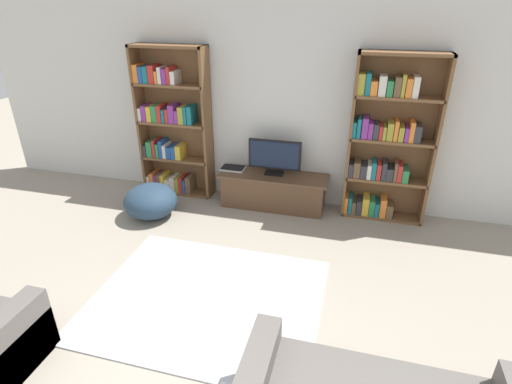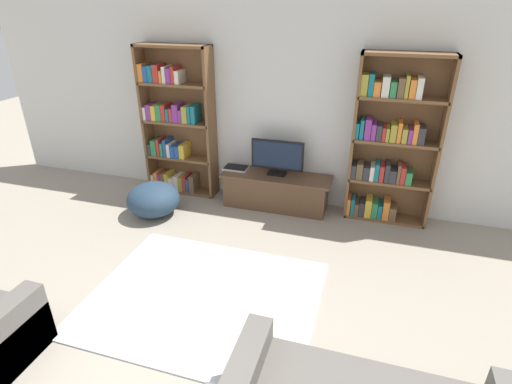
% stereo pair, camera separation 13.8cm
% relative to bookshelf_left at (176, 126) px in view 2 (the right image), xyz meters
% --- Properties ---
extents(wall_back, '(8.80, 0.06, 2.60)m').
position_rel_bookshelf_left_xyz_m(wall_back, '(1.54, 0.17, 0.31)').
color(wall_back, silver).
rests_on(wall_back, ground_plane).
extents(bookshelf_left, '(1.02, 0.30, 2.08)m').
position_rel_bookshelf_left_xyz_m(bookshelf_left, '(0.00, 0.00, 0.00)').
color(bookshelf_left, brown).
rests_on(bookshelf_left, ground_plane).
extents(bookshelf_right, '(1.02, 0.30, 2.08)m').
position_rel_bookshelf_left_xyz_m(bookshelf_right, '(2.89, -0.00, 0.02)').
color(bookshelf_right, brown).
rests_on(bookshelf_right, ground_plane).
extents(tv_stand, '(1.47, 0.46, 0.47)m').
position_rel_bookshelf_left_xyz_m(tv_stand, '(1.50, -0.12, -0.75)').
color(tv_stand, brown).
rests_on(tv_stand, ground_plane).
extents(television, '(0.71, 0.16, 0.48)m').
position_rel_bookshelf_left_xyz_m(television, '(1.50, -0.08, -0.27)').
color(television, black).
rests_on(television, tv_stand).
extents(laptop, '(0.33, 0.22, 0.03)m').
position_rel_bookshelf_left_xyz_m(laptop, '(0.91, -0.07, -0.51)').
color(laptop, silver).
rests_on(laptop, tv_stand).
extents(area_rug, '(2.16, 1.75, 0.02)m').
position_rel_bookshelf_left_xyz_m(area_rug, '(1.31, -2.16, -0.98)').
color(area_rug, '#B2B7C1').
rests_on(area_rug, ground_plane).
extents(beanbag_ottoman, '(0.69, 0.69, 0.44)m').
position_rel_bookshelf_left_xyz_m(beanbag_ottoman, '(0.01, -0.81, -0.77)').
color(beanbag_ottoman, '#23384C').
rests_on(beanbag_ottoman, ground_plane).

